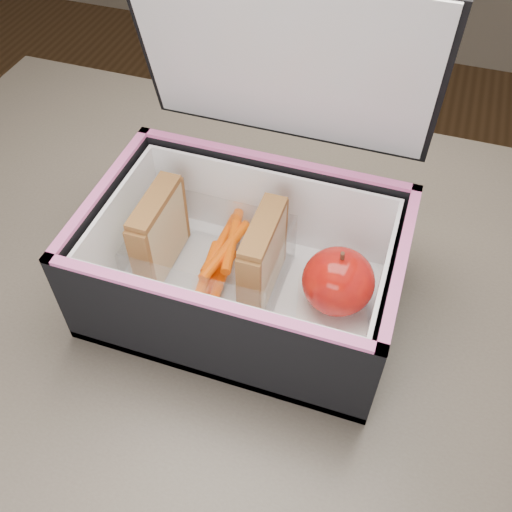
% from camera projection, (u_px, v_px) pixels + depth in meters
% --- Properties ---
extents(kitchen_table, '(1.20, 0.80, 0.75)m').
position_uv_depth(kitchen_table, '(298.00, 380.00, 0.66)').
color(kitchen_table, '#60554A').
rests_on(kitchen_table, ground).
extents(lunch_bag, '(0.31, 0.26, 0.31)m').
position_uv_depth(lunch_bag, '(245.00, 256.00, 0.58)').
color(lunch_bag, black).
rests_on(lunch_bag, kitchen_table).
extents(plastic_tub, '(0.16, 0.11, 0.06)m').
position_uv_depth(plastic_tub, '(211.00, 256.00, 0.61)').
color(plastic_tub, white).
rests_on(plastic_tub, lunch_bag).
extents(sandwich_left, '(0.02, 0.09, 0.10)m').
position_uv_depth(sandwich_left, '(159.00, 232.00, 0.61)').
color(sandwich_left, tan).
rests_on(sandwich_left, plastic_tub).
extents(sandwich_right, '(0.02, 0.09, 0.10)m').
position_uv_depth(sandwich_right, '(263.00, 257.00, 0.58)').
color(sandwich_right, tan).
rests_on(sandwich_right, plastic_tub).
extents(carrot_sticks, '(0.04, 0.16, 0.03)m').
position_uv_depth(carrot_sticks, '(219.00, 264.00, 0.62)').
color(carrot_sticks, '#FA5800').
rests_on(carrot_sticks, plastic_tub).
extents(paper_napkin, '(0.09, 0.09, 0.01)m').
position_uv_depth(paper_napkin, '(332.00, 305.00, 0.60)').
color(paper_napkin, white).
rests_on(paper_napkin, lunch_bag).
extents(red_apple, '(0.08, 0.08, 0.08)m').
position_uv_depth(red_apple, '(338.00, 281.00, 0.57)').
color(red_apple, maroon).
rests_on(red_apple, paper_napkin).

